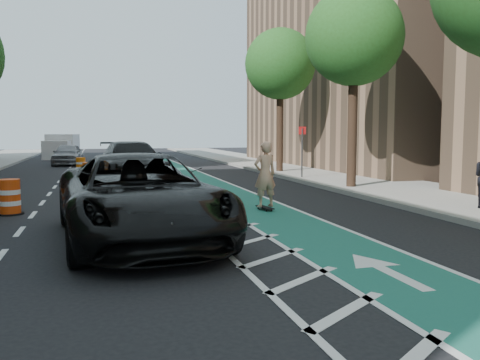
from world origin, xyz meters
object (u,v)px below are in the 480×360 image
object	(u,v)px
skateboarder	(265,174)
suv_far	(132,161)
barrel_a	(10,198)
suv_near	(138,197)

from	to	relation	value
skateboarder	suv_far	bearing A→B (deg)	-81.21
suv_far	barrel_a	xyz separation A→B (m)	(-3.80, -8.71, -0.45)
skateboarder	suv_near	distance (m)	4.87
suv_far	barrel_a	bearing A→B (deg)	-119.46
suv_near	barrel_a	bearing A→B (deg)	121.08
suv_near	suv_far	bearing A→B (deg)	81.87
skateboarder	barrel_a	distance (m)	7.03
suv_near	skateboarder	bearing A→B (deg)	34.05
suv_near	barrel_a	size ratio (longest dim) A/B	6.71
suv_far	skateboarder	bearing A→B (deg)	-78.45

